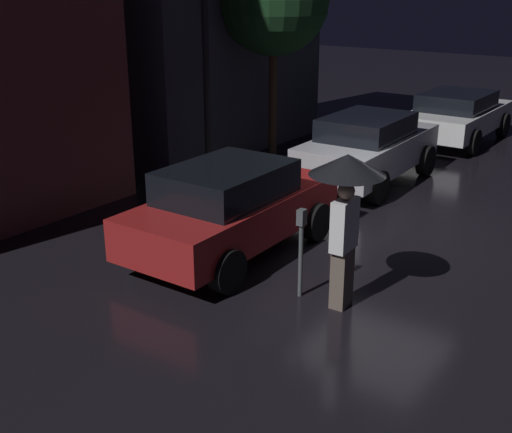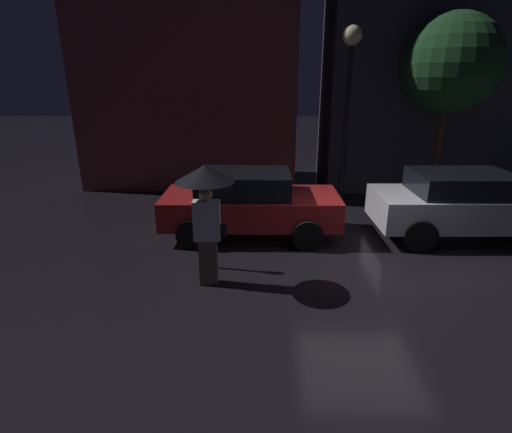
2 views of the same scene
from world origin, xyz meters
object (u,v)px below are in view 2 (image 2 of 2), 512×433
(parked_car_silver, at_px, (464,204))
(parking_meter, at_px, (208,229))
(parked_car_red, at_px, (249,202))
(pedestrian_with_umbrella, at_px, (206,195))
(street_lamp_near, at_px, (349,74))

(parked_car_silver, relative_size, parking_meter, 3.16)
(parked_car_silver, xyz_separation_m, parking_meter, (-5.44, -1.70, 0.00))
(parked_car_red, bearing_deg, parking_meter, -112.41)
(parked_car_silver, bearing_deg, pedestrian_with_umbrella, -158.37)
(parked_car_red, relative_size, parking_meter, 3.09)
(street_lamp_near, bearing_deg, parked_car_silver, -49.04)
(pedestrian_with_umbrella, bearing_deg, parked_car_red, -106.89)
(parked_car_red, xyz_separation_m, parked_car_silver, (4.77, -0.02, 0.02))
(parked_car_red, distance_m, pedestrian_with_umbrella, 2.54)
(street_lamp_near, bearing_deg, pedestrian_with_umbrella, -122.55)
(parked_car_red, height_order, street_lamp_near, street_lamp_near)
(pedestrian_with_umbrella, relative_size, street_lamp_near, 0.45)
(parked_car_red, xyz_separation_m, street_lamp_near, (2.52, 2.57, 2.74))
(parked_car_silver, xyz_separation_m, pedestrian_with_umbrella, (-5.37, -2.30, 0.82))
(parked_car_silver, distance_m, parking_meter, 5.70)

